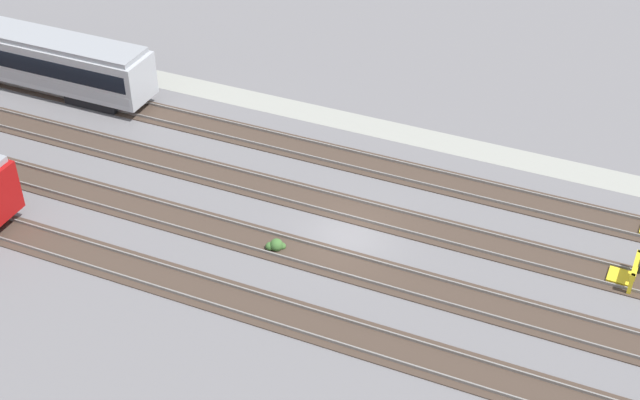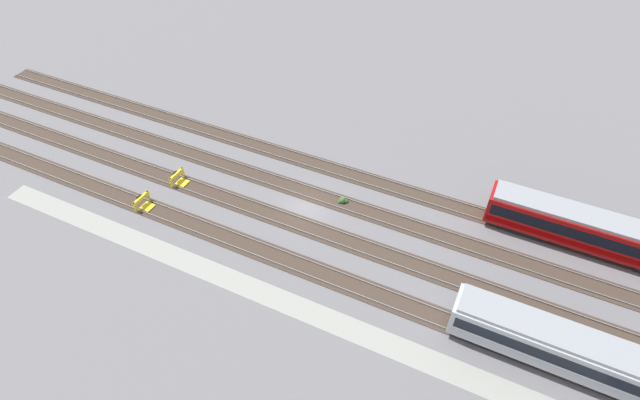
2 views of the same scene
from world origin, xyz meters
name	(u,v)px [view 1 (image 1 of 2)]	position (x,y,z in m)	size (l,w,h in m)	color
ground_plane	(349,237)	(0.00, 0.00, 0.00)	(400.00, 400.00, 0.00)	slate
service_walkway	(414,136)	(0.00, -10.13, 0.00)	(54.00, 2.00, 0.01)	#9E9E93
rail_track_nearest	(392,170)	(0.00, -6.33, 0.04)	(90.00, 2.23, 0.21)	#47382D
rail_track_near_inner	(364,212)	(0.00, -2.11, 0.04)	(90.00, 2.24, 0.21)	#47382D
rail_track_middle	(332,261)	(0.00, 2.11, 0.04)	(90.00, 2.24, 0.21)	#47382D
rail_track_far_inner	(295,318)	(0.00, 6.33, 0.04)	(90.00, 2.23, 0.21)	#47382D
subway_car_front_row_right_inner	(20,54)	(24.59, -6.33, 2.04)	(18.01, 2.90, 3.70)	#B7BABF
bumper_stop_near_inner_track	(628,272)	(-13.04, -2.12, 0.51)	(1.36, 2.01, 1.22)	yellow
weed_clump	(276,245)	(2.88, 2.31, 0.24)	(0.92, 0.70, 0.64)	#427033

